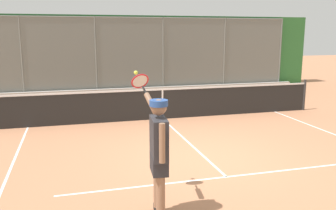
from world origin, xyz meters
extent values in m
plane|color=#B27551|center=(0.00, 0.00, 0.00)|extent=(60.00, 60.00, 0.00)
cube|color=white|center=(0.00, 1.07, 0.00)|extent=(6.18, 0.05, 0.01)
cube|color=white|center=(3.96, 0.63, 0.00)|extent=(0.05, 8.75, 0.01)
cube|color=white|center=(0.00, -1.33, 0.00)|extent=(0.05, 4.81, 0.01)
cylinder|color=slate|center=(-7.77, -9.60, 1.68)|extent=(0.07, 0.07, 3.36)
cylinder|color=slate|center=(-4.66, -9.60, 1.68)|extent=(0.07, 0.07, 3.36)
cylinder|color=slate|center=(-1.55, -9.60, 1.68)|extent=(0.07, 0.07, 3.36)
cylinder|color=slate|center=(1.55, -9.60, 1.68)|extent=(0.07, 0.07, 3.36)
cylinder|color=slate|center=(4.66, -9.60, 1.68)|extent=(0.07, 0.07, 3.36)
cylinder|color=slate|center=(0.00, -9.60, 3.32)|extent=(15.55, 0.05, 0.05)
cube|color=slate|center=(0.00, -9.60, 1.68)|extent=(15.55, 0.02, 3.36)
cube|color=#2D6B33|center=(0.00, -10.25, 1.72)|extent=(18.55, 0.90, 3.43)
cube|color=#ADADA8|center=(0.00, -9.42, 0.07)|extent=(16.55, 0.18, 0.15)
cylinder|color=#2D2D2D|center=(-5.08, -3.74, 0.54)|extent=(0.09, 0.09, 1.07)
cube|color=black|center=(0.00, -3.74, 0.46)|extent=(10.09, 0.02, 0.91)
cube|color=white|center=(0.00, -3.74, 0.94)|extent=(10.09, 0.04, 0.05)
cube|color=white|center=(0.00, -3.74, 0.46)|extent=(0.05, 0.04, 0.91)
cylinder|color=#8C664C|center=(1.58, 2.31, 0.50)|extent=(0.13, 0.13, 0.81)
cube|color=black|center=(1.56, 2.04, 0.04)|extent=(0.14, 0.27, 0.09)
cylinder|color=#8C664C|center=(1.56, 2.04, 0.50)|extent=(0.13, 0.13, 0.81)
cube|color=#28282D|center=(1.57, 2.18, 0.82)|extent=(0.26, 0.45, 0.26)
cube|color=#2D2D33|center=(1.57, 2.18, 1.19)|extent=(0.26, 0.52, 0.59)
cylinder|color=#8C664C|center=(1.60, 2.48, 1.22)|extent=(0.08, 0.08, 0.54)
cylinder|color=#8C664C|center=(1.57, 1.71, 1.60)|extent=(0.16, 0.40, 0.30)
sphere|color=#8C664C|center=(1.57, 2.18, 1.64)|extent=(0.22, 0.22, 0.22)
cylinder|color=#284C93|center=(1.57, 2.18, 1.70)|extent=(0.28, 0.28, 0.08)
cube|color=#284C93|center=(1.56, 2.05, 1.67)|extent=(0.21, 0.22, 0.02)
cylinder|color=black|center=(1.62, 1.46, 1.77)|extent=(0.06, 0.17, 0.13)
torus|color=red|center=(1.66, 1.28, 1.89)|extent=(0.32, 0.23, 0.26)
cylinder|color=silver|center=(1.66, 1.28, 1.89)|extent=(0.27, 0.18, 0.21)
sphere|color=#D6E042|center=(1.69, 1.10, 2.01)|extent=(0.07, 0.07, 0.07)
camera|label=1|loc=(2.73, 6.91, 2.65)|focal=38.59mm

